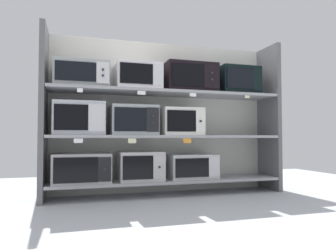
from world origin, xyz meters
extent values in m
cube|color=#B2B7BC|center=(0.00, -1.00, -0.01)|extent=(6.48, 6.00, 0.02)
cube|color=beige|center=(0.00, 0.23, 0.86)|extent=(2.68, 0.04, 1.71)
cube|color=#5B5B5E|center=(-1.27, 0.00, 0.86)|extent=(0.05, 0.43, 1.71)
cube|color=#5B5B5E|center=(1.27, 0.00, 0.86)|extent=(0.05, 0.43, 1.71)
cube|color=#99999E|center=(0.00, 0.00, 0.15)|extent=(2.48, 0.43, 0.03)
cube|color=#A39DA2|center=(-0.90, 0.00, 0.31)|extent=(0.56, 0.40, 0.29)
cube|color=black|center=(-0.96, -0.21, 0.31)|extent=(0.40, 0.01, 0.24)
cube|color=black|center=(-0.69, -0.21, 0.31)|extent=(0.12, 0.01, 0.23)
cylinder|color=#262628|center=(-0.69, -0.22, 0.31)|extent=(0.02, 0.01, 0.02)
cube|color=#BEB9B9|center=(-0.31, 0.00, 0.32)|extent=(0.46, 0.37, 0.30)
cube|color=black|center=(-0.36, -0.19, 0.32)|extent=(0.31, 0.01, 0.23)
cube|color=#BEB9B9|center=(-0.15, -0.19, 0.32)|extent=(0.12, 0.01, 0.24)
cylinder|color=#262628|center=(-0.15, -0.20, 0.32)|extent=(0.02, 0.01, 0.02)
cube|color=#B6B9B7|center=(0.27, 0.00, 0.30)|extent=(0.53, 0.35, 0.27)
cube|color=black|center=(0.21, -0.18, 0.30)|extent=(0.37, 0.01, 0.20)
cube|color=silver|center=(0.46, -0.18, 0.30)|extent=(0.12, 0.01, 0.21)
cube|color=#99999E|center=(0.00, 0.00, 0.63)|extent=(2.48, 0.43, 0.03)
cube|color=#B4B7BF|center=(-0.93, 0.00, 0.81)|extent=(0.50, 0.36, 0.33)
cube|color=black|center=(-1.00, -0.18, 0.81)|extent=(0.31, 0.01, 0.24)
cube|color=silver|center=(-0.77, -0.18, 0.81)|extent=(0.16, 0.01, 0.26)
cube|color=#98A0A0|center=(-0.38, 0.00, 0.80)|extent=(0.48, 0.39, 0.31)
cube|color=black|center=(-0.44, -0.20, 0.80)|extent=(0.32, 0.01, 0.24)
cube|color=black|center=(-0.22, -0.20, 0.80)|extent=(0.13, 0.01, 0.25)
cylinder|color=#262628|center=(-0.22, -0.21, 0.76)|extent=(0.02, 0.01, 0.02)
cylinder|color=#262628|center=(-0.22, -0.21, 0.83)|extent=(0.02, 0.01, 0.02)
cube|color=silver|center=(0.13, 0.00, 0.79)|extent=(0.44, 0.40, 0.29)
cube|color=black|center=(0.09, -0.21, 0.79)|extent=(0.31, 0.01, 0.22)
cube|color=silver|center=(0.29, -0.21, 0.79)|extent=(0.10, 0.01, 0.23)
cylinder|color=#262628|center=(0.29, -0.21, 0.79)|extent=(0.02, 0.01, 0.02)
cube|color=white|center=(-0.94, -0.22, 0.59)|extent=(0.08, 0.00, 0.04)
cube|color=beige|center=(-0.43, -0.22, 0.58)|extent=(0.08, 0.00, 0.05)
cube|color=orange|center=(0.14, -0.22, 0.58)|extent=(0.09, 0.00, 0.05)
cube|color=#99999E|center=(0.00, 0.00, 1.10)|extent=(2.48, 0.43, 0.03)
cube|color=#9CA1A1|center=(-0.91, 0.00, 1.25)|extent=(0.54, 0.34, 0.26)
cube|color=black|center=(-0.97, -0.17, 1.25)|extent=(0.38, 0.01, 0.19)
cube|color=silver|center=(-0.72, -0.17, 1.25)|extent=(0.12, 0.01, 0.21)
cylinder|color=#262628|center=(-0.72, -0.18, 1.22)|extent=(0.02, 0.01, 0.02)
cylinder|color=#262628|center=(-0.72, -0.18, 1.28)|extent=(0.02, 0.01, 0.02)
cube|color=silver|center=(-0.34, 0.00, 1.25)|extent=(0.46, 0.42, 0.27)
cube|color=black|center=(-0.39, -0.22, 1.25)|extent=(0.33, 0.01, 0.20)
cube|color=silver|center=(-0.17, -0.21, 1.25)|extent=(0.10, 0.01, 0.22)
cube|color=black|center=(0.25, 0.00, 1.28)|extent=(0.57, 0.36, 0.32)
cube|color=black|center=(0.17, -0.19, 1.28)|extent=(0.36, 0.01, 0.24)
cube|color=black|center=(0.44, -0.19, 1.28)|extent=(0.17, 0.01, 0.25)
cylinder|color=#262628|center=(0.44, -0.20, 1.24)|extent=(0.02, 0.01, 0.02)
cylinder|color=#262628|center=(0.44, -0.20, 1.31)|extent=(0.02, 0.01, 0.02)
cube|color=black|center=(0.84, 0.00, 1.27)|extent=(0.46, 0.35, 0.32)
cube|color=black|center=(0.79, -0.18, 1.27)|extent=(0.33, 0.01, 0.23)
cube|color=black|center=(1.01, -0.18, 1.27)|extent=(0.11, 0.01, 0.25)
cube|color=white|center=(-0.93, -0.22, 1.06)|extent=(0.05, 0.00, 0.04)
cube|color=white|center=(-0.34, -0.22, 1.06)|extent=(0.08, 0.00, 0.04)
cube|color=white|center=(0.21, -0.22, 1.06)|extent=(0.07, 0.00, 0.04)
cube|color=beige|center=(0.85, -0.22, 1.07)|extent=(0.06, 0.00, 0.03)
camera|label=1|loc=(-0.96, -3.24, 0.61)|focal=33.31mm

